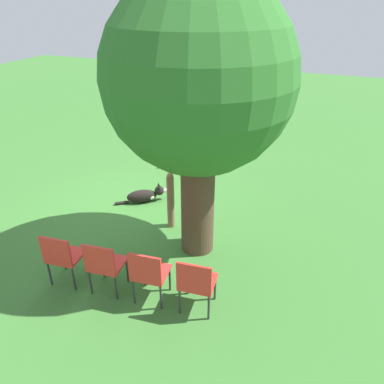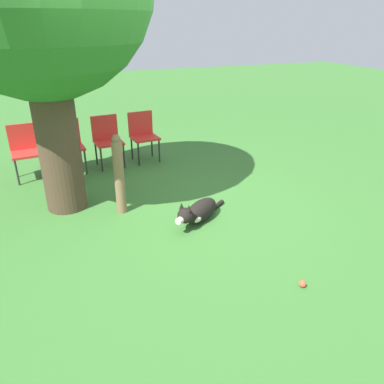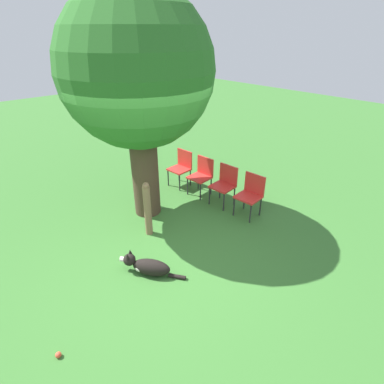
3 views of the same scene
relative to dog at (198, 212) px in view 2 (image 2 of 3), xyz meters
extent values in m
plane|color=#38702D|center=(0.51, 0.25, -0.14)|extent=(30.00, 30.00, 0.00)
cylinder|color=#4C3828|center=(1.03, 1.47, 0.86)|extent=(0.51, 0.51, 1.99)
ellipsoid|color=black|center=(0.04, -0.05, -0.01)|extent=(0.53, 0.62, 0.25)
ellipsoid|color=silver|center=(-0.05, 0.08, -0.02)|extent=(0.28, 0.29, 0.15)
sphere|color=black|center=(-0.16, 0.23, 0.07)|extent=(0.26, 0.26, 0.19)
cylinder|color=silver|center=(-0.22, 0.32, 0.06)|extent=(0.11, 0.11, 0.08)
cone|color=black|center=(-0.20, 0.20, 0.18)|extent=(0.06, 0.06, 0.08)
cone|color=black|center=(-0.12, 0.26, 0.18)|extent=(0.06, 0.06, 0.08)
cylinder|color=black|center=(0.27, -0.38, -0.11)|extent=(0.20, 0.25, 0.06)
cylinder|color=#846647|center=(0.61, 0.82, 0.34)|extent=(0.13, 0.13, 0.96)
sphere|color=#846647|center=(0.61, 0.82, 0.84)|extent=(0.12, 0.12, 0.12)
cube|color=red|center=(2.40, 0.02, 0.28)|extent=(0.46, 0.48, 0.04)
cube|color=red|center=(2.59, 0.04, 0.50)|extent=(0.07, 0.44, 0.40)
cylinder|color=#2D2D2D|center=(2.24, -0.19, 0.06)|extent=(0.03, 0.03, 0.40)
cylinder|color=#2D2D2D|center=(2.20, 0.19, 0.06)|extent=(0.03, 0.03, 0.40)
cylinder|color=#2D2D2D|center=(2.60, -0.16, 0.06)|extent=(0.03, 0.03, 0.40)
cylinder|color=#2D2D2D|center=(2.56, 0.22, 0.06)|extent=(0.03, 0.03, 0.40)
cube|color=red|center=(2.35, 0.65, 0.28)|extent=(0.46, 0.48, 0.04)
cube|color=red|center=(2.54, 0.67, 0.50)|extent=(0.07, 0.44, 0.40)
cylinder|color=#2D2D2D|center=(2.18, 0.45, 0.06)|extent=(0.03, 0.03, 0.40)
cylinder|color=#2D2D2D|center=(2.15, 0.82, 0.06)|extent=(0.03, 0.03, 0.40)
cylinder|color=#2D2D2D|center=(2.54, 0.48, 0.06)|extent=(0.03, 0.03, 0.40)
cylinder|color=#2D2D2D|center=(2.51, 0.86, 0.06)|extent=(0.03, 0.03, 0.40)
cube|color=red|center=(2.29, 1.29, 0.28)|extent=(0.46, 0.48, 0.04)
cube|color=red|center=(2.48, 1.30, 0.50)|extent=(0.07, 0.44, 0.40)
cylinder|color=#2D2D2D|center=(2.13, 1.08, 0.06)|extent=(0.03, 0.03, 0.40)
cylinder|color=#2D2D2D|center=(2.10, 1.46, 0.06)|extent=(0.03, 0.03, 0.40)
cylinder|color=#2D2D2D|center=(2.49, 1.11, 0.06)|extent=(0.03, 0.03, 0.40)
cylinder|color=#2D2D2D|center=(2.45, 1.49, 0.06)|extent=(0.03, 0.03, 0.40)
cube|color=red|center=(2.24, 1.92, 0.28)|extent=(0.46, 0.48, 0.04)
cube|color=red|center=(2.43, 1.94, 0.50)|extent=(0.07, 0.44, 0.40)
cylinder|color=#2D2D2D|center=(2.08, 1.71, 0.06)|extent=(0.03, 0.03, 0.40)
cylinder|color=#2D2D2D|center=(2.04, 2.09, 0.06)|extent=(0.03, 0.03, 0.40)
cylinder|color=#2D2D2D|center=(2.43, 1.75, 0.06)|extent=(0.03, 0.03, 0.40)
cylinder|color=#2D2D2D|center=(2.40, 2.13, 0.06)|extent=(0.03, 0.03, 0.40)
sphere|color=#E54C33|center=(-1.52, -0.43, -0.10)|extent=(0.07, 0.07, 0.07)
camera|label=1|loc=(5.67, 3.15, 3.56)|focal=35.00mm
camera|label=2|loc=(-3.76, 1.57, 2.14)|focal=35.00mm
camera|label=3|loc=(-1.79, -3.00, 3.15)|focal=28.00mm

